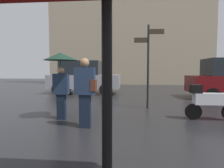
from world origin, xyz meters
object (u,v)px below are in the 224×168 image
object	(u,v)px
parked_scooter	(210,101)
parked_car_left	(84,77)
pedestrian_with_umbrella	(61,67)
pedestrian_with_bag	(85,89)
street_signpost	(148,58)

from	to	relation	value
parked_scooter	parked_car_left	size ratio (longest dim) A/B	0.34
pedestrian_with_umbrella	pedestrian_with_bag	size ratio (longest dim) A/B	1.12
pedestrian_with_umbrella	parked_scooter	xyz separation A→B (m)	(4.25, 0.30, -0.97)
pedestrian_with_umbrella	parked_car_left	world-z (taller)	parked_car_left
pedestrian_with_umbrella	street_signpost	size ratio (longest dim) A/B	0.62
pedestrian_with_umbrella	street_signpost	distance (m)	3.26
parked_scooter	parked_car_left	world-z (taller)	parked_car_left
street_signpost	pedestrian_with_bag	bearing A→B (deg)	-124.16
pedestrian_with_bag	parked_car_left	xyz separation A→B (m)	(-1.75, 6.97, 0.04)
pedestrian_with_bag	street_signpost	bearing A→B (deg)	137.31
pedestrian_with_umbrella	parked_scooter	world-z (taller)	pedestrian_with_umbrella
street_signpost	pedestrian_with_umbrella	bearing A→B (deg)	-144.69
pedestrian_with_umbrella	street_signpost	xyz separation A→B (m)	(2.64, 1.87, 0.34)
pedestrian_with_umbrella	street_signpost	bearing A→B (deg)	-23.70
pedestrian_with_bag	pedestrian_with_umbrella	bearing A→B (deg)	-137.94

